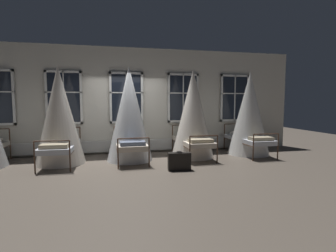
{
  "coord_description": "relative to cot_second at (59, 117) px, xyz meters",
  "views": [
    {
      "loc": [
        -0.6,
        -7.37,
        1.69
      ],
      "look_at": [
        1.13,
        0.22,
        0.97
      ],
      "focal_mm": 28.16,
      "sensor_mm": 36.0,
      "label": 1
    }
  ],
  "objects": [
    {
      "name": "cot_second",
      "position": [
        0.0,
        0.0,
        0.0
      ],
      "size": [
        1.31,
        2.0,
        2.67
      ],
      "rotation": [
        0.0,
        0.0,
        1.54
      ],
      "color": "#4C3323",
      "rests_on": "ground"
    },
    {
      "name": "window_bank",
      "position": [
        1.88,
        1.08,
        -0.26
      ],
      "size": [
        8.74,
        0.1,
        2.57
      ],
      "color": "black",
      "rests_on": "ground"
    },
    {
      "name": "ground",
      "position": [
        1.88,
        -0.22,
        -1.29
      ],
      "size": [
        21.64,
        21.64,
        0.0
      ],
      "primitive_type": "plane",
      "color": "brown"
    },
    {
      "name": "suitcase_dark",
      "position": [
        2.98,
        -1.42,
        -1.06
      ],
      "size": [
        0.58,
        0.26,
        0.47
      ],
      "rotation": [
        0.0,
        0.0,
        -0.09
      ],
      "color": "black",
      "rests_on": "ground"
    },
    {
      "name": "cot_fifth",
      "position": [
        5.7,
        0.04,
        -0.02
      ],
      "size": [
        1.31,
        1.98,
        2.63
      ],
      "rotation": [
        0.0,
        0.0,
        1.56
      ],
      "color": "#4C3323",
      "rests_on": "ground"
    },
    {
      "name": "cot_fourth",
      "position": [
        3.8,
        0.04,
        -0.0
      ],
      "size": [
        1.31,
        1.98,
        2.66
      ],
      "rotation": [
        0.0,
        0.0,
        1.57
      ],
      "color": "#4C3323",
      "rests_on": "ground"
    },
    {
      "name": "cot_third",
      "position": [
        1.88,
        0.0,
        0.01
      ],
      "size": [
        1.31,
        1.99,
        2.7
      ],
      "rotation": [
        0.0,
        0.0,
        1.59
      ],
      "color": "#4C3323",
      "rests_on": "ground"
    },
    {
      "name": "back_wall_with_windows",
      "position": [
        1.88,
        1.2,
        0.43
      ],
      "size": [
        11.82,
        0.1,
        3.44
      ],
      "primitive_type": "cube",
      "color": "beige",
      "rests_on": "ground"
    }
  ]
}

